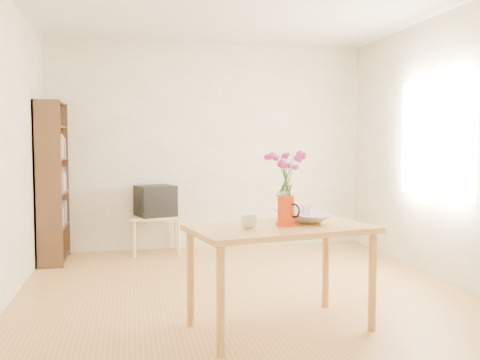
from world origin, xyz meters
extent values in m
plane|color=#AA793C|center=(0.00, 0.00, 0.00)|extent=(4.50, 4.50, 0.00)
plane|color=beige|center=(0.00, 2.25, 1.30)|extent=(4.00, 0.00, 4.00)
plane|color=beige|center=(0.00, -2.25, 1.30)|extent=(4.00, 0.00, 4.00)
plane|color=beige|center=(-2.00, 0.00, 1.30)|extent=(0.00, 4.50, 4.50)
plane|color=beige|center=(2.00, 0.00, 1.30)|extent=(0.00, 4.50, 4.50)
plane|color=white|center=(1.98, 0.30, 1.40)|extent=(0.00, 1.30, 1.30)
cube|color=#C08441|center=(0.06, -0.87, 0.73)|extent=(1.40, 0.97, 0.04)
cylinder|color=#C08441|center=(-0.45, -1.28, 0.35)|extent=(0.06, 0.06, 0.71)
cylinder|color=#C08441|center=(0.68, -1.05, 0.35)|extent=(0.06, 0.06, 0.71)
cylinder|color=#C08441|center=(-0.57, -0.69, 0.35)|extent=(0.06, 0.06, 0.71)
cylinder|color=#C08441|center=(0.56, -0.45, 0.35)|extent=(0.06, 0.06, 0.71)
cube|color=#D6B478|center=(-0.70, 1.97, 0.45)|extent=(0.60, 0.45, 0.03)
cylinder|color=#D6B478|center=(-0.96, 1.78, 0.22)|extent=(0.04, 0.04, 0.43)
cylinder|color=#D6B478|center=(-0.44, 1.78, 0.22)|extent=(0.04, 0.04, 0.43)
cylinder|color=#D6B478|center=(-0.96, 2.15, 0.22)|extent=(0.04, 0.04, 0.43)
cylinder|color=#D6B478|center=(-0.44, 2.15, 0.22)|extent=(0.04, 0.04, 0.43)
cube|color=#311D10|center=(-1.85, 1.41, 0.90)|extent=(0.28, 0.02, 1.80)
cube|color=#311D10|center=(-1.85, 2.09, 0.90)|extent=(0.28, 0.03, 1.80)
cube|color=#311D10|center=(-1.98, 1.75, 0.90)|extent=(0.02, 0.70, 1.80)
cube|color=#311D10|center=(-1.85, 1.75, 0.04)|extent=(0.27, 0.65, 0.02)
cube|color=#311D10|center=(-1.85, 1.75, 0.40)|extent=(0.27, 0.65, 0.02)
cube|color=#311D10|center=(-1.85, 1.75, 0.78)|extent=(0.27, 0.65, 0.02)
cube|color=#311D10|center=(-1.85, 1.75, 1.16)|extent=(0.27, 0.65, 0.02)
cube|color=#311D10|center=(-1.85, 1.75, 1.52)|extent=(0.27, 0.65, 0.02)
cube|color=#311D10|center=(-1.85, 1.75, 1.78)|extent=(0.27, 0.65, 0.02)
cylinder|color=red|center=(0.10, -0.86, 0.85)|extent=(0.13, 0.13, 0.21)
cylinder|color=red|center=(0.10, -0.86, 0.76)|extent=(0.15, 0.15, 0.02)
cylinder|color=red|center=(0.10, -0.86, 0.96)|extent=(0.13, 0.13, 0.01)
cone|color=red|center=(0.07, -0.91, 0.94)|extent=(0.07, 0.08, 0.06)
torus|color=black|center=(0.14, -0.79, 0.87)|extent=(0.07, 0.10, 0.10)
imported|color=white|center=(-0.19, -0.91, 0.79)|extent=(0.15, 0.15, 0.09)
imported|color=white|center=(0.29, -0.63, 0.96)|extent=(0.50, 0.50, 0.42)
imported|color=white|center=(0.25, -0.63, 0.92)|extent=(0.08, 0.08, 0.07)
imported|color=white|center=(0.33, -0.61, 0.92)|extent=(0.08, 0.08, 0.07)
cube|color=black|center=(-0.70, 1.97, 0.64)|extent=(0.53, 0.50, 0.37)
cube|color=black|center=(-0.70, 2.04, 0.66)|extent=(0.35, 0.30, 0.26)
cube|color=black|center=(-0.70, 1.77, 0.66)|extent=(0.32, 0.12, 0.26)
camera|label=1|loc=(-0.99, -4.51, 1.34)|focal=40.00mm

